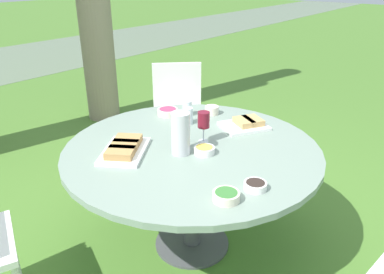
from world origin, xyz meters
The scene contains 15 objects.
ground_plane centered at (0.00, 0.00, 0.00)m, with size 40.00×40.00×0.00m, color #4C7A2D.
dining_table centered at (0.00, 0.00, 0.63)m, with size 1.48×1.48×0.71m.
chair_near_left centered at (0.89, 0.86, 0.52)m, with size 0.61×0.61×0.89m.
water_pitcher centered at (-0.11, -0.01, 0.83)m, with size 0.11×0.11×0.24m.
wine_glass centered at (0.09, -0.01, 0.84)m, with size 0.07×0.07×0.19m.
platter_bread_main centered at (0.44, -0.10, 0.73)m, with size 0.36×0.34×0.06m.
platter_charcuterie centered at (-0.30, 0.25, 0.74)m, with size 0.42×0.38×0.06m.
bowl_fries centered at (-0.03, -0.11, 0.73)m, with size 0.12×0.12×0.04m.
bowl_salad centered at (-0.34, -0.46, 0.73)m, with size 0.12×0.12×0.04m.
bowl_olives centered at (-0.18, -0.52, 0.73)m, with size 0.11×0.11×0.04m.
bowl_dip_red centered at (0.30, 0.45, 0.74)m, with size 0.14×0.14×0.05m.
bowl_dip_cream centered at (0.50, 0.22, 0.74)m, with size 0.10×0.10×0.06m.
cup_water_near centered at (0.26, 0.24, 0.76)m, with size 0.06×0.06×0.11m.
cup_water_far centered at (0.38, 0.34, 0.76)m, with size 0.06×0.06×0.11m.
handbag centered at (0.32, 1.30, 0.13)m, with size 0.30×0.14×0.37m.
Camera 1 is at (-1.53, -1.21, 1.65)m, focal length 35.00 mm.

